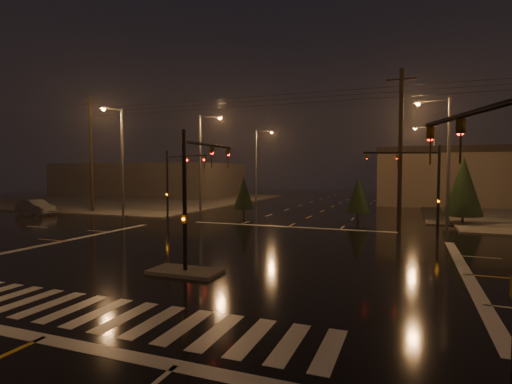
% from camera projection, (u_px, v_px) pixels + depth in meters
% --- Properties ---
extents(ground, '(140.00, 140.00, 0.00)m').
position_uv_depth(ground, '(226.00, 255.00, 20.45)').
color(ground, black).
rests_on(ground, ground).
extents(sidewalk_nw, '(36.00, 36.00, 0.12)m').
position_uv_depth(sidewalk_nw, '(130.00, 200.00, 59.19)').
color(sidewalk_nw, '#4B4943').
rests_on(sidewalk_nw, ground).
extents(median_island, '(3.00, 1.60, 0.15)m').
position_uv_depth(median_island, '(185.00, 272.00, 16.72)').
color(median_island, '#4B4943').
rests_on(median_island, ground).
extents(crosswalk, '(15.00, 2.60, 0.01)m').
position_uv_depth(crosswalk, '(99.00, 313.00, 12.07)').
color(crosswalk, beige).
rests_on(crosswalk, ground).
extents(stop_bar_near, '(16.00, 0.50, 0.01)m').
position_uv_depth(stop_bar_near, '(42.00, 338.00, 10.21)').
color(stop_bar_near, beige).
rests_on(stop_bar_near, ground).
extents(stop_bar_far, '(16.00, 0.50, 0.01)m').
position_uv_depth(stop_bar_far, '(288.00, 227.00, 30.70)').
color(stop_bar_far, beige).
rests_on(stop_bar_far, ground).
extents(commercial_block, '(30.00, 18.00, 5.60)m').
position_uv_depth(commercial_block, '(151.00, 179.00, 72.03)').
color(commercial_block, '#453F3C').
rests_on(commercial_block, ground).
extents(signal_mast_median, '(0.25, 4.59, 6.00)m').
position_uv_depth(signal_mast_median, '(196.00, 183.00, 17.40)').
color(signal_mast_median, black).
rests_on(signal_mast_median, ground).
extents(signal_mast_ne, '(4.84, 1.86, 6.00)m').
position_uv_depth(signal_mast_ne, '(422.00, 179.00, 26.28)').
color(signal_mast_ne, black).
rests_on(signal_mast_ne, ground).
extents(signal_mast_nw, '(4.84, 1.86, 6.00)m').
position_uv_depth(signal_mast_nw, '(175.00, 177.00, 33.12)').
color(signal_mast_nw, black).
rests_on(signal_mast_nw, ground).
extents(signal_mast_se, '(1.55, 3.87, 6.00)m').
position_uv_depth(signal_mast_se, '(495.00, 202.00, 7.50)').
color(signal_mast_se, black).
rests_on(signal_mast_se, ground).
extents(streetlight_1, '(2.77, 0.32, 10.00)m').
position_uv_depth(streetlight_1, '(203.00, 156.00, 40.94)').
color(streetlight_1, '#38383A').
rests_on(streetlight_1, ground).
extents(streetlight_2, '(2.77, 0.32, 10.00)m').
position_uv_depth(streetlight_2, '(258.00, 160.00, 55.85)').
color(streetlight_2, '#38383A').
rests_on(streetlight_2, ground).
extents(streetlight_3, '(2.77, 0.32, 10.00)m').
position_uv_depth(streetlight_3, '(444.00, 152.00, 31.03)').
color(streetlight_3, '#38383A').
rests_on(streetlight_3, ground).
extents(streetlight_4, '(2.77, 0.32, 10.00)m').
position_uv_depth(streetlight_4, '(431.00, 159.00, 49.66)').
color(streetlight_4, '#38383A').
rests_on(streetlight_4, ground).
extents(streetlight_5, '(0.32, 2.77, 10.00)m').
position_uv_depth(streetlight_5, '(120.00, 154.00, 36.33)').
color(streetlight_5, '#38383A').
rests_on(streetlight_5, ground).
extents(utility_pole_0, '(2.20, 0.32, 12.00)m').
position_uv_depth(utility_pole_0, '(91.00, 153.00, 41.09)').
color(utility_pole_0, black).
rests_on(utility_pole_0, ground).
extents(utility_pole_1, '(2.20, 0.32, 12.00)m').
position_uv_depth(utility_pole_1, '(400.00, 147.00, 30.29)').
color(utility_pole_1, black).
rests_on(utility_pole_1, ground).
extents(conifer_0, '(3.01, 3.01, 5.40)m').
position_uv_depth(conifer_0, '(463.00, 187.00, 31.94)').
color(conifer_0, black).
rests_on(conifer_0, ground).
extents(conifer_3, '(1.96, 1.96, 3.76)m').
position_uv_depth(conifer_3, '(244.00, 193.00, 37.74)').
color(conifer_3, black).
rests_on(conifer_3, ground).
extents(conifer_4, '(2.00, 2.00, 3.82)m').
position_uv_depth(conifer_4, '(358.00, 195.00, 34.34)').
color(conifer_4, black).
rests_on(conifer_4, ground).
extents(car_crossing, '(4.64, 2.15, 1.47)m').
position_uv_depth(car_crossing, '(36.00, 207.00, 39.28)').
color(car_crossing, '#565A5D').
rests_on(car_crossing, ground).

